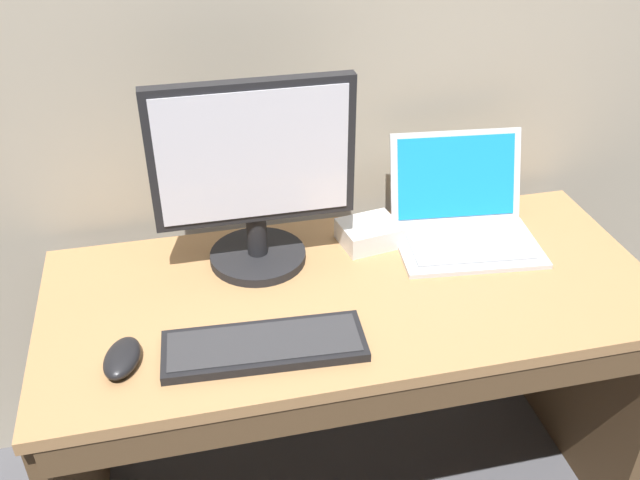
% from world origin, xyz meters
% --- Properties ---
extents(desk, '(1.40, 0.62, 0.71)m').
position_xyz_m(desk, '(0.00, -0.01, 0.51)').
color(desk, '#A87A4C').
rests_on(desk, ground).
extents(laptop_silver, '(0.37, 0.34, 0.24)m').
position_xyz_m(laptop_silver, '(0.33, 0.15, 0.77)').
color(laptop_silver, silver).
rests_on(laptop_silver, desk).
extents(external_monitor, '(0.45, 0.23, 0.46)m').
position_xyz_m(external_monitor, '(-0.20, 0.14, 0.95)').
color(external_monitor, black).
rests_on(external_monitor, desk).
extents(wired_keyboard, '(0.42, 0.17, 0.02)m').
position_xyz_m(wired_keyboard, '(-0.23, -0.17, 0.73)').
color(wired_keyboard, black).
rests_on(wired_keyboard, desk).
extents(computer_mouse, '(0.10, 0.13, 0.04)m').
position_xyz_m(computer_mouse, '(-0.51, -0.15, 0.73)').
color(computer_mouse, black).
rests_on(computer_mouse, desk).
extents(external_drive_box, '(0.16, 0.14, 0.05)m').
position_xyz_m(external_drive_box, '(0.09, 0.17, 0.74)').
color(external_drive_box, silver).
rests_on(external_drive_box, desk).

